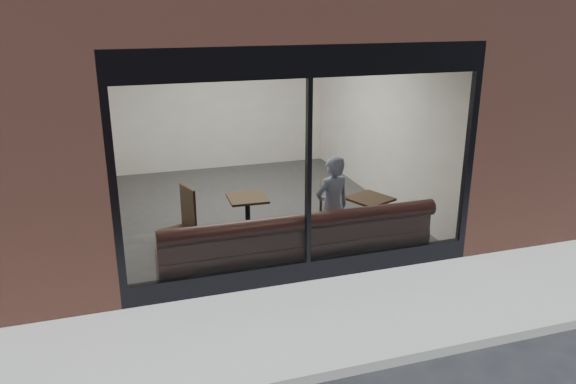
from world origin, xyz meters
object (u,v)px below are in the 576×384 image
object	(u,v)px
banquette	(298,254)
cafe_chair_right	(309,222)
cafe_table_right	(370,199)
cafe_table_left	(247,198)
person	(332,208)
cafe_chair_left	(179,232)

from	to	relation	value
banquette	cafe_chair_right	xyz separation A→B (m)	(0.57, 1.10, 0.01)
cafe_table_right	cafe_chair_right	world-z (taller)	cafe_table_right
cafe_table_left	banquette	bearing A→B (deg)	-68.85
person	cafe_chair_right	bearing A→B (deg)	-99.86
cafe_table_right	person	bearing A→B (deg)	-156.48
cafe_table_left	cafe_table_right	bearing A→B (deg)	-18.63
cafe_chair_left	cafe_chair_right	distance (m)	2.12
banquette	cafe_table_right	distance (m)	1.58
cafe_table_left	cafe_chair_left	xyz separation A→B (m)	(-1.09, 0.17, -0.50)
banquette	person	size ratio (longest dim) A/B	2.51
banquette	cafe_chair_left	world-z (taller)	banquette
banquette	person	world-z (taller)	person
banquette	cafe_table_left	world-z (taller)	cafe_table_left
person	cafe_chair_right	distance (m)	1.05
cafe_table_right	banquette	bearing A→B (deg)	-158.37
cafe_table_left	cafe_chair_right	size ratio (longest dim) A/B	1.49
banquette	cafe_chair_left	xyz separation A→B (m)	(-1.54, 1.34, 0.01)
banquette	person	bearing A→B (deg)	19.11
banquette	cafe_chair_right	world-z (taller)	banquette
person	cafe_table_right	xyz separation A→B (m)	(0.78, 0.34, -0.06)
banquette	cafe_chair_left	distance (m)	2.04
cafe_chair_right	cafe_table_right	bearing A→B (deg)	166.91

